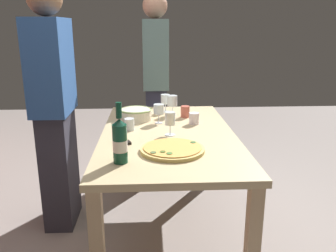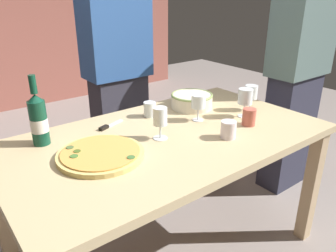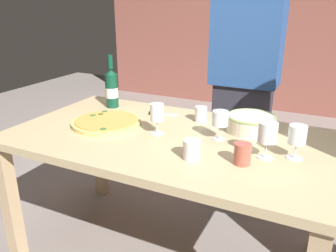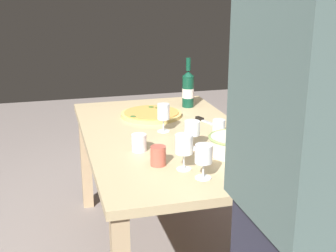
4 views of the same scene
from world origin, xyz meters
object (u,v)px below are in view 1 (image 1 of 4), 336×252
wine_bottle (120,140)px  wine_glass_near_pizza (172,101)px  dining_table (168,146)px  pizza_knife (127,141)px  pizza (172,149)px  cup_ceramic (194,118)px  wine_glass_far_left (165,100)px  person_guest_left (54,108)px  cup_spare (129,124)px  person_host (156,85)px  wine_glass_by_bottle (159,110)px  wine_glass_far_right (170,120)px  serving_bowl (136,114)px  cup_amber (185,112)px

wine_bottle → wine_glass_near_pizza: (1.02, -0.34, -0.01)m
dining_table → pizza_knife: (-0.19, 0.27, 0.10)m
pizza → cup_ceramic: size_ratio=4.41×
wine_glass_far_left → person_guest_left: (-0.43, 0.81, 0.04)m
wine_glass_far_left → cup_spare: 0.60m
dining_table → wine_bottle: bearing=152.0°
wine_glass_far_left → cup_ceramic: (-0.40, -0.19, -0.06)m
wine_glass_near_pizza → cup_spare: bearing=142.0°
pizza_knife → cup_spare: bearing=-0.8°
pizza → person_host: 1.56m
wine_glass_by_bottle → wine_glass_far_right: wine_glass_far_right is taller
cup_ceramic → pizza_knife: 0.62m
wine_glass_near_pizza → wine_glass_far_left: bearing=24.4°
serving_bowl → wine_glass_by_bottle: wine_glass_by_bottle is taller
dining_table → person_host: (1.18, 0.06, 0.23)m
pizza → cup_spare: (0.45, 0.27, 0.03)m
pizza → cup_amber: (0.79, -0.15, 0.03)m
wine_glass_far_left → pizza_knife: 0.85m
wine_glass_near_pizza → wine_glass_by_bottle: bearing=154.3°
cup_amber → cup_ceramic: cup_amber is taller
cup_ceramic → cup_spare: cup_ceramic is taller
dining_table → pizza_knife: 0.34m
wine_bottle → wine_glass_far_right: 0.56m
wine_bottle → wine_glass_far_left: bearing=-14.4°
cup_spare → person_guest_left: 0.55m
cup_spare → pizza_knife: (-0.26, 0.00, -0.04)m
wine_bottle → cup_ceramic: size_ratio=3.85×
cup_spare → cup_ceramic: bearing=-74.0°
wine_glass_by_bottle → person_host: bearing=0.2°
pizza → person_host: person_host is taller
dining_table → serving_bowl: (0.36, 0.23, 0.14)m
serving_bowl → person_host: person_host is taller
pizza → serving_bowl: 0.77m
wine_bottle → wine_glass_far_right: wine_bottle is taller
wine_glass_by_bottle → cup_amber: (0.17, -0.21, -0.06)m
dining_table → pizza: 0.39m
wine_glass_far_right → pizza_knife: bearing=115.2°
wine_glass_by_bottle → person_guest_left: (-0.07, 0.74, 0.04)m
wine_bottle → dining_table: bearing=-28.0°
wine_glass_far_right → pizza_knife: size_ratio=0.94×
cup_amber → cup_ceramic: size_ratio=1.06×
person_host → wine_glass_far_right: bearing=0.4°
person_host → cup_ceramic: bearing=12.3°
wine_glass_far_left → cup_ceramic: 0.45m
serving_bowl → person_guest_left: person_guest_left is taller
dining_table → wine_glass_by_bottle: 0.32m
person_guest_left → serving_bowl: bearing=30.4°
person_guest_left → wine_glass_by_bottle: bearing=18.1°
pizza → wine_glass_far_left: (0.98, -0.00, 0.09)m
cup_spare → person_guest_left: person_guest_left is taller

